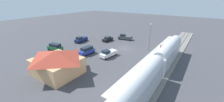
% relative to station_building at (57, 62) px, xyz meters
% --- Properties ---
extents(ground_plane, '(200.00, 200.00, 0.00)m').
position_rel_station_building_xyz_m(ground_plane, '(-4.00, -22.00, -2.79)').
color(ground_plane, '#424247').
extents(railway_track, '(4.80, 70.00, 0.30)m').
position_rel_station_building_xyz_m(railway_track, '(-18.00, -22.00, -2.70)').
color(railway_track, slate).
rests_on(railway_track, ground).
extents(platform, '(3.20, 46.00, 0.30)m').
position_rel_station_building_xyz_m(platform, '(-14.00, -22.00, -2.64)').
color(platform, '#B7B2A8').
rests_on(platform, ground).
extents(station_building, '(9.87, 8.63, 5.36)m').
position_rel_station_building_xyz_m(station_building, '(0.00, 0.00, 0.00)').
color(station_building, tan).
rests_on(station_building, ground).
extents(pedestrian_on_platform, '(0.36, 0.36, 1.71)m').
position_rel_station_building_xyz_m(pedestrian_on_platform, '(-14.17, -26.61, -1.51)').
color(pedestrian_on_platform, '#23284C').
rests_on(pedestrian_on_platform, platform).
extents(pedestrian_waiting_far, '(0.36, 0.36, 1.71)m').
position_rel_station_building_xyz_m(pedestrian_waiting_far, '(-14.61, -26.53, -1.51)').
color(pedestrian_waiting_far, '#23284C').
rests_on(pedestrian_waiting_far, platform).
extents(pickup_charcoal, '(5.66, 3.19, 2.14)m').
position_rel_station_building_xyz_m(pickup_charcoal, '(0.83, -31.01, -1.76)').
color(pickup_charcoal, '#47494F').
rests_on(pickup_charcoal, ground).
extents(pickup_navy, '(2.45, 5.56, 2.14)m').
position_rel_station_building_xyz_m(pickup_navy, '(12.86, -19.32, -1.76)').
color(pickup_navy, navy).
rests_on(pickup_navy, ground).
extents(suv_green, '(5.11, 2.87, 2.22)m').
position_rel_station_building_xyz_m(suv_green, '(12.97, -8.46, -1.64)').
color(suv_green, '#236638').
rests_on(suv_green, ground).
extents(sedan_black, '(2.10, 4.60, 1.74)m').
position_rel_station_building_xyz_m(sedan_black, '(5.25, -25.66, -1.91)').
color(sedan_black, black).
rests_on(sedan_black, ground).
extents(suv_blue, '(2.31, 5.03, 2.22)m').
position_rel_station_building_xyz_m(suv_blue, '(2.68, -11.68, -1.64)').
color(suv_blue, '#283D9E').
rests_on(suv_blue, ground).
extents(pickup_white, '(2.68, 5.62, 2.14)m').
position_rel_station_building_xyz_m(pickup_white, '(-3.62, -13.64, -1.76)').
color(pickup_white, white).
rests_on(pickup_white, ground).
extents(light_pole_near_platform, '(0.44, 0.44, 8.43)m').
position_rel_station_building_xyz_m(light_pole_near_platform, '(-11.20, -24.44, 2.45)').
color(light_pole_near_platform, '#515156').
rests_on(light_pole_near_platform, ground).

